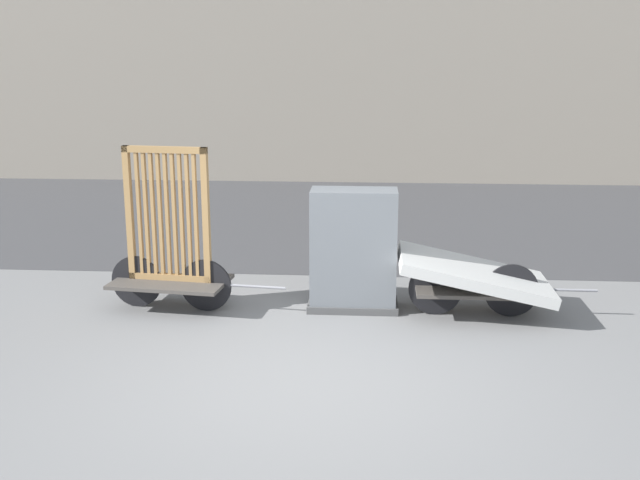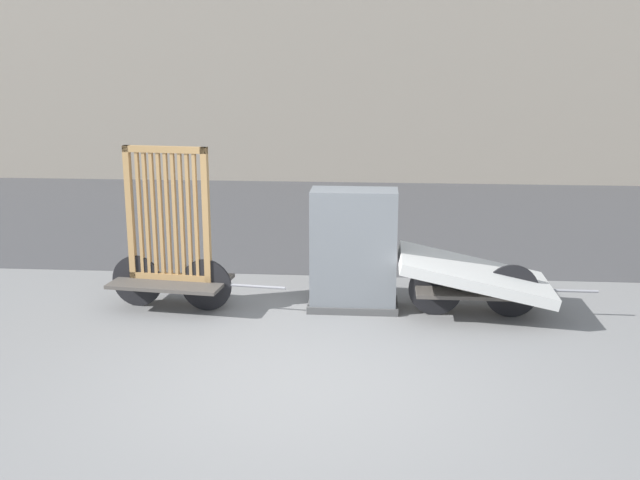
# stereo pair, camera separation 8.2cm
# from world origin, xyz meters

# --- Properties ---
(ground_plane) EXTENTS (60.00, 60.00, 0.00)m
(ground_plane) POSITION_xyz_m (0.00, 0.00, 0.00)
(ground_plane) COLOR slate
(road_strip) EXTENTS (56.00, 7.44, 0.01)m
(road_strip) POSITION_xyz_m (0.00, 7.02, 0.00)
(road_strip) COLOR #424244
(road_strip) RESTS_ON ground_plane
(bike_cart_with_bedframe) EXTENTS (2.04, 0.89, 1.85)m
(bike_cart_with_bedframe) POSITION_xyz_m (-1.69, 1.88, 0.64)
(bike_cart_with_bedframe) COLOR #4C4742
(bike_cart_with_bedframe) RESTS_ON ground_plane
(bike_cart_with_mattress) EXTENTS (2.17, 1.07, 0.72)m
(bike_cart_with_mattress) POSITION_xyz_m (1.70, 1.88, 0.44)
(bike_cart_with_mattress) COLOR #4C4742
(bike_cart_with_mattress) RESTS_ON ground_plane
(utility_cabinet) EXTENTS (1.02, 0.52, 1.37)m
(utility_cabinet) POSITION_xyz_m (0.37, 2.04, 0.64)
(utility_cabinet) COLOR #4C4C4C
(utility_cabinet) RESTS_ON ground_plane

